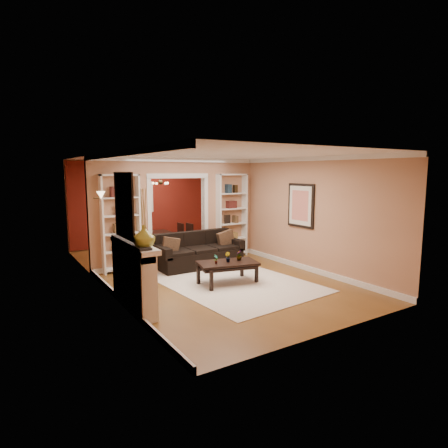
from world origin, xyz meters
TOP-DOWN VIEW (x-y plane):
  - floor at (0.00, 0.00)m, footprint 8.00×8.00m
  - ceiling at (0.00, 0.00)m, footprint 8.00×8.00m
  - wall_back at (0.00, 4.00)m, footprint 8.00×0.00m
  - wall_front at (0.00, -4.00)m, footprint 8.00×0.00m
  - wall_left at (-2.25, 0.00)m, footprint 0.00×8.00m
  - wall_right at (2.25, 0.00)m, footprint 0.00×8.00m
  - partition_wall at (0.00, 1.20)m, footprint 4.50×0.15m
  - red_back_panel at (0.00, 3.97)m, footprint 4.44×0.04m
  - dining_window at (0.00, 3.93)m, footprint 0.78×0.03m
  - area_rug at (0.18, -1.07)m, footprint 2.92×3.87m
  - sofa at (0.22, 0.45)m, footprint 2.18×0.94m
  - pillow_left at (-0.56, 0.43)m, footprint 0.40×0.16m
  - pillow_right at (0.99, 0.43)m, footprint 0.44×0.14m
  - coffee_table at (0.05, -1.13)m, footprint 1.35×0.93m
  - plant_left at (-0.24, -1.13)m, footprint 0.12×0.10m
  - plant_center at (0.05, -1.13)m, footprint 0.11×0.13m
  - plant_right at (0.34, -1.13)m, footprint 0.17×0.17m
  - bookshelf_left at (-1.55, 1.03)m, footprint 0.90×0.30m
  - bookshelf_right at (1.55, 1.03)m, footprint 0.90×0.30m
  - fireplace at (-2.09, -1.50)m, footprint 0.32×1.70m
  - vase at (-2.09, -2.03)m, footprint 0.40×0.40m
  - mirror at (-2.23, -1.50)m, footprint 0.03×0.95m
  - wall_sconce at (-2.15, 0.55)m, footprint 0.18×0.18m
  - framed_art at (2.21, -1.00)m, footprint 0.04×0.85m
  - dining_table at (0.16, 2.68)m, footprint 1.51×0.84m
  - dining_chair_nw at (-0.39, 2.38)m, footprint 0.48×0.48m
  - dining_chair_ne at (0.71, 2.38)m, footprint 0.53×0.53m
  - dining_chair_sw at (-0.39, 2.98)m, footprint 0.49×0.49m
  - dining_chair_se at (0.71, 2.98)m, footprint 0.47×0.47m
  - chandelier at (0.00, 2.70)m, footprint 0.50×0.50m

SIDE VIEW (x-z plane):
  - floor at x=0.00m, z-range 0.00..0.00m
  - area_rug at x=0.18m, z-range 0.00..0.01m
  - coffee_table at x=0.05m, z-range 0.00..0.47m
  - dining_table at x=0.16m, z-range 0.00..0.53m
  - dining_chair_sw at x=-0.39m, z-range 0.00..0.78m
  - dining_chair_se at x=0.71m, z-range 0.00..0.78m
  - dining_chair_nw at x=-0.39m, z-range 0.00..0.81m
  - dining_chair_ne at x=0.71m, z-range 0.00..0.84m
  - sofa at x=0.22m, z-range 0.00..0.85m
  - plant_left at x=-0.24m, z-range 0.47..0.66m
  - plant_center at x=0.05m, z-range 0.47..0.68m
  - plant_right at x=0.34m, z-range 0.47..0.68m
  - fireplace at x=-2.09m, z-range 0.00..1.16m
  - pillow_left at x=-0.56m, z-range 0.42..0.81m
  - pillow_right at x=0.99m, z-range 0.42..0.86m
  - bookshelf_left at x=-1.55m, z-range 0.00..2.30m
  - bookshelf_right at x=1.55m, z-range 0.00..2.30m
  - red_back_panel at x=0.00m, z-range 0.00..2.64m
  - vase at x=-2.09m, z-range 1.16..1.52m
  - wall_back at x=0.00m, z-range -2.65..5.35m
  - wall_front at x=0.00m, z-range -2.65..5.35m
  - wall_left at x=-2.25m, z-range -2.65..5.35m
  - wall_right at x=2.25m, z-range -2.65..5.35m
  - partition_wall at x=0.00m, z-range 0.00..2.70m
  - dining_window at x=0.00m, z-range 1.06..2.04m
  - framed_art at x=2.21m, z-range 1.02..2.08m
  - mirror at x=-2.23m, z-range 1.25..2.35m
  - wall_sconce at x=-2.15m, z-range 1.72..1.94m
  - chandelier at x=0.00m, z-range 1.87..2.17m
  - ceiling at x=0.00m, z-range 2.70..2.70m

